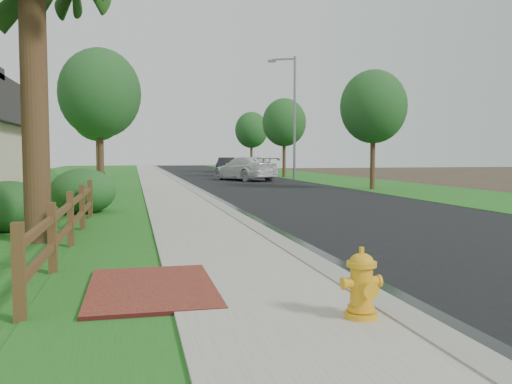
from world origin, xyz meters
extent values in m
plane|color=#3A2B1F|center=(0.00, 0.00, 0.00)|extent=(120.00, 120.00, 0.00)
cube|color=black|center=(4.60, 35.00, 0.01)|extent=(8.00, 90.00, 0.02)
cube|color=gray|center=(0.40, 35.00, 0.06)|extent=(0.40, 90.00, 0.12)
cube|color=black|center=(0.75, 35.00, 0.02)|extent=(0.50, 90.00, 0.00)
cube|color=gray|center=(-0.90, 35.00, 0.05)|extent=(2.20, 90.00, 0.10)
cube|color=#205518|center=(-2.80, 35.00, 0.03)|extent=(1.60, 90.00, 0.06)
cube|color=#205518|center=(-8.00, 35.00, 0.02)|extent=(9.00, 90.00, 0.04)
cube|color=#205518|center=(11.50, 35.00, 0.02)|extent=(6.00, 90.00, 0.04)
cube|color=maroon|center=(-2.20, -1.00, 0.06)|extent=(1.60, 2.40, 0.11)
cube|color=#432916|center=(-3.60, -2.00, 0.55)|extent=(0.12, 0.12, 1.10)
cube|color=#432916|center=(-3.60, 0.40, 0.55)|extent=(0.12, 0.12, 1.10)
cube|color=#432916|center=(-3.60, 2.80, 0.55)|extent=(0.12, 0.12, 1.10)
cube|color=#432916|center=(-3.60, 5.20, 0.55)|extent=(0.12, 0.12, 1.10)
cube|color=#432916|center=(-3.60, 7.60, 0.55)|extent=(0.12, 0.12, 1.10)
cube|color=#432916|center=(-3.60, 10.00, 0.55)|extent=(0.12, 0.12, 1.10)
cube|color=#432916|center=(-3.60, 12.40, 0.55)|extent=(0.12, 0.12, 1.10)
cube|color=#432916|center=(-3.60, 14.80, 0.55)|extent=(0.12, 0.12, 1.10)
cube|color=#432916|center=(-3.60, -0.80, 0.45)|extent=(0.08, 2.35, 0.10)
cube|color=#432916|center=(-3.60, -0.80, 0.85)|extent=(0.08, 2.35, 0.10)
cube|color=#432916|center=(-3.60, 1.60, 0.45)|extent=(0.08, 2.35, 0.10)
cube|color=#432916|center=(-3.60, 1.60, 0.85)|extent=(0.08, 2.35, 0.10)
cube|color=#432916|center=(-3.60, 4.00, 0.45)|extent=(0.08, 2.35, 0.10)
cube|color=#432916|center=(-3.60, 4.00, 0.85)|extent=(0.08, 2.35, 0.10)
cube|color=#432916|center=(-3.60, 6.40, 0.45)|extent=(0.08, 2.35, 0.10)
cube|color=#432916|center=(-3.60, 6.40, 0.85)|extent=(0.08, 2.35, 0.10)
cube|color=#432916|center=(-3.60, 8.80, 0.45)|extent=(0.08, 2.35, 0.10)
cube|color=#432916|center=(-3.60, 8.80, 0.85)|extent=(0.08, 2.35, 0.10)
cube|color=#432916|center=(-3.60, 11.20, 0.45)|extent=(0.08, 2.35, 0.10)
cube|color=#432916|center=(-3.60, 11.20, 0.85)|extent=(0.08, 2.35, 0.10)
cube|color=#432916|center=(-3.60, 13.60, 0.45)|extent=(0.08, 2.35, 0.10)
cube|color=#432916|center=(-3.60, 13.60, 0.85)|extent=(0.08, 2.35, 0.10)
cylinder|color=#3D2F19|center=(-4.30, 3.50, 2.75)|extent=(0.52, 0.52, 5.50)
cylinder|color=gold|center=(-0.10, -2.84, 0.13)|extent=(0.35, 0.35, 0.06)
cylinder|color=gold|center=(-0.10, -2.84, 0.40)|extent=(0.23, 0.23, 0.53)
cylinder|color=gold|center=(-0.10, -2.84, 0.20)|extent=(0.28, 0.28, 0.05)
cylinder|color=gold|center=(-0.10, -2.84, 0.67)|extent=(0.31, 0.31, 0.05)
ellipsoid|color=gold|center=(-0.10, -2.84, 0.69)|extent=(0.25, 0.25, 0.19)
cylinder|color=gold|center=(-0.10, -2.84, 0.81)|extent=(0.06, 0.06, 0.07)
cylinder|color=gold|center=(-0.09, -2.99, 0.43)|extent=(0.16, 0.13, 0.15)
cylinder|color=gold|center=(-0.27, -2.85, 0.48)|extent=(0.14, 0.13, 0.12)
cylinder|color=gold|center=(0.07, -2.83, 0.48)|extent=(0.14, 0.13, 0.12)
imported|color=silver|center=(5.00, 28.32, 0.83)|extent=(4.27, 6.02, 1.62)
imported|color=black|center=(5.70, 34.76, 0.74)|extent=(3.24, 4.58, 1.45)
imported|color=black|center=(6.57, 44.97, 0.76)|extent=(2.74, 4.73, 1.47)
cylinder|color=slate|center=(8.70, 28.75, 4.33)|extent=(0.17, 0.17, 8.65)
cube|color=slate|center=(8.00, 29.07, 8.46)|extent=(1.62, 0.83, 0.12)
cube|color=slate|center=(7.22, 29.43, 8.36)|extent=(0.57, 0.41, 0.17)
ellipsoid|color=#17401E|center=(-5.23, 5.36, 0.60)|extent=(1.95, 1.95, 1.20)
ellipsoid|color=#17401E|center=(-3.90, 8.94, 0.70)|extent=(2.23, 2.23, 1.39)
ellipsoid|color=#17401E|center=(-6.35, 13.97, 0.76)|extent=(2.27, 2.27, 1.53)
cylinder|color=#3D2F19|center=(-3.90, 18.48, 2.04)|extent=(0.28, 0.28, 4.07)
ellipsoid|color=#17401E|center=(-3.90, 18.48, 4.66)|extent=(3.81, 3.81, 4.19)
cylinder|color=#3D2F19|center=(9.43, 17.47, 1.84)|extent=(0.25, 0.25, 3.68)
ellipsoid|color=#17401E|center=(9.43, 17.47, 4.20)|extent=(3.36, 3.36, 3.70)
cylinder|color=#3D2F19|center=(-5.04, 35.15, 2.21)|extent=(0.30, 0.30, 4.42)
ellipsoid|color=#17401E|center=(-5.04, 35.15, 5.05)|extent=(4.08, 4.08, 4.49)
cylinder|color=#3D2F19|center=(9.00, 32.51, 1.87)|extent=(0.26, 0.26, 3.73)
ellipsoid|color=#17401E|center=(9.00, 32.51, 4.27)|extent=(3.38, 3.38, 3.71)
cylinder|color=#3D2F19|center=(9.09, 44.84, 1.85)|extent=(0.25, 0.25, 3.70)
ellipsoid|color=#17401E|center=(9.09, 44.84, 4.22)|extent=(3.26, 3.26, 3.59)
camera|label=1|loc=(-2.40, -8.03, 1.81)|focal=38.00mm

